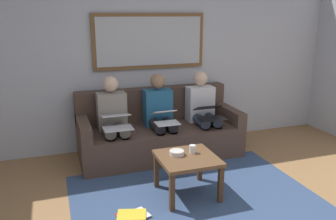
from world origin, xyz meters
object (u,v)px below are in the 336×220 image
(bowl, at_px, (177,153))
(person_left, at_px, (203,110))
(laptop_black, at_px, (210,112))
(laptop_silver, at_px, (117,121))
(person_right, at_px, (113,118))
(magazine_stack, at_px, (133,215))
(couch, at_px, (158,133))
(coffee_table, at_px, (187,162))
(framed_mirror, at_px, (150,41))
(cup, at_px, (192,149))
(laptop_white, at_px, (165,117))
(person_middle, at_px, (160,113))

(bowl, xyz_separation_m, person_left, (-0.78, -1.07, 0.14))
(laptop_black, height_order, laptop_silver, laptop_black)
(person_left, xyz_separation_m, person_right, (1.28, 0.00, 0.00))
(person_left, height_order, laptop_black, person_left)
(laptop_black, height_order, person_right, person_right)
(person_right, distance_m, magazine_stack, 1.52)
(couch, height_order, magazine_stack, couch)
(coffee_table, relative_size, laptop_black, 1.62)
(framed_mirror, relative_size, person_left, 1.42)
(cup, relative_size, laptop_black, 0.24)
(bowl, bearing_deg, coffee_table, 140.12)
(bowl, xyz_separation_m, laptop_silver, (0.50, -0.83, 0.16))
(coffee_table, distance_m, laptop_white, 0.95)
(person_middle, xyz_separation_m, person_right, (0.64, 0.00, 0.00))
(cup, bearing_deg, laptop_white, -87.33)
(coffee_table, xyz_separation_m, laptop_black, (-0.69, -0.92, 0.25))
(person_middle, bearing_deg, person_right, 0.00)
(framed_mirror, distance_m, laptop_black, 1.32)
(bowl, height_order, laptop_white, laptop_white)
(coffee_table, distance_m, cup, 0.16)
(person_left, bearing_deg, laptop_silver, 10.57)
(person_middle, relative_size, magazine_stack, 3.29)
(couch, height_order, coffee_table, couch)
(person_right, xyz_separation_m, magazine_stack, (0.08, 1.40, -0.59))
(couch, bearing_deg, laptop_white, 90.00)
(framed_mirror, height_order, coffee_table, framed_mirror)
(bowl, relative_size, person_left, 0.14)
(bowl, distance_m, laptop_white, 0.86)
(person_left, distance_m, magazine_stack, 2.04)
(laptop_silver, bearing_deg, laptop_black, -179.58)
(couch, bearing_deg, magazine_stack, 63.79)
(magazine_stack, bearing_deg, person_left, -134.20)
(bowl, xyz_separation_m, person_middle, (-0.14, -1.07, 0.14))
(couch, distance_m, laptop_silver, 0.78)
(laptop_white, xyz_separation_m, person_right, (0.64, -0.24, -0.02))
(person_left, height_order, laptop_white, person_left)
(person_left, bearing_deg, coffee_table, 58.97)
(person_left, bearing_deg, person_right, 0.00)
(couch, bearing_deg, bowl, 82.78)
(laptop_white, distance_m, person_right, 0.68)
(framed_mirror, bearing_deg, couch, 90.00)
(bowl, height_order, laptop_black, laptop_black)
(coffee_table, height_order, laptop_white, laptop_white)
(coffee_table, xyz_separation_m, laptop_silver, (0.59, -0.91, 0.26))
(couch, relative_size, coffee_table, 3.56)
(couch, height_order, person_middle, person_middle)
(framed_mirror, xyz_separation_m, person_right, (0.64, 0.46, -0.94))
(cup, bearing_deg, laptop_black, -125.52)
(couch, bearing_deg, laptop_black, 155.03)
(cup, distance_m, person_left, 1.23)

